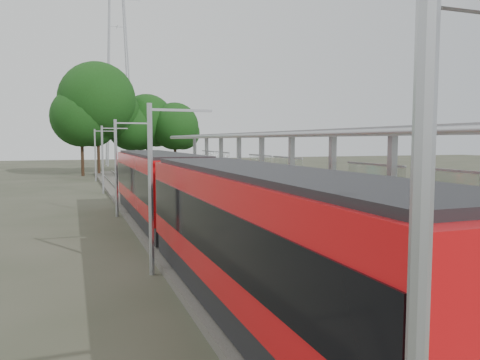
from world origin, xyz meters
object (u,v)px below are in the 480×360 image
object	(u,v)px
info_pillar_far	(213,173)
litter_bin	(249,184)
bench_far	(237,179)
bench_mid	(285,190)
train	(190,200)

from	to	relation	value
info_pillar_far	litter_bin	bearing A→B (deg)	-94.42
bench_far	litter_bin	size ratio (longest dim) A/B	1.93
bench_far	litter_bin	xyz separation A→B (m)	(-0.06, -2.50, -0.15)
litter_bin	bench_mid	bearing A→B (deg)	-86.44
bench_mid	litter_bin	world-z (taller)	bench_mid
bench_mid	bench_far	xyz separation A→B (m)	(-0.24, 7.29, 0.06)
bench_far	info_pillar_far	distance (m)	3.04
train	bench_mid	bearing A→B (deg)	42.69
train	litter_bin	distance (m)	12.99
bench_far	bench_mid	bearing A→B (deg)	-79.10
train	bench_mid	world-z (taller)	train
info_pillar_far	litter_bin	world-z (taller)	info_pillar_far
bench_far	litter_bin	world-z (taller)	bench_far
bench_far	litter_bin	bearing A→B (deg)	-82.28
train	bench_mid	size ratio (longest dim) A/B	18.86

